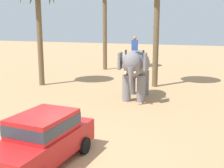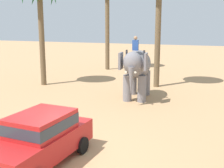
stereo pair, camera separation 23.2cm
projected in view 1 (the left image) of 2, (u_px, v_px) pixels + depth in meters
name	position (u px, v px, depth m)	size (l,w,h in m)	color
ground_plane	(65.00, 158.00, 9.91)	(120.00, 120.00, 0.00)	tan
car_sedan_foreground	(43.00, 137.00, 9.30)	(1.96, 4.14, 1.70)	red
elephant_with_mahout	(136.00, 67.00, 17.56)	(2.06, 3.98, 3.88)	slate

